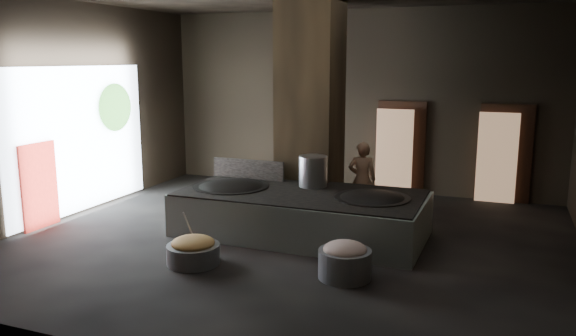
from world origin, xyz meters
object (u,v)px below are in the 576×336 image
at_px(wok_right, 372,202).
at_px(veg_basin, 193,254).
at_px(wok_left, 231,190).
at_px(hearth_platform, 301,214).
at_px(stock_pot, 313,171).
at_px(cook, 362,180).
at_px(meat_basin, 345,264).

relative_size(wok_right, veg_basin, 1.56).
bearing_deg(veg_basin, wok_left, 99.49).
bearing_deg(hearth_platform, stock_pot, 85.67).
relative_size(wok_right, cook, 0.84).
height_order(cook, veg_basin, cook).
relative_size(wok_left, meat_basin, 1.79).
distance_m(cook, meat_basin, 3.54).
bearing_deg(hearth_platform, meat_basin, -51.92).
bearing_deg(meat_basin, veg_basin, -173.05).
distance_m(stock_pot, meat_basin, 2.85).
relative_size(wok_left, wok_right, 1.07).
bearing_deg(wok_right, wok_left, -177.95).
xyz_separation_m(wok_left, wok_right, (2.80, 0.10, 0.00)).
bearing_deg(wok_left, stock_pot, 21.80).
height_order(wok_left, veg_basin, wok_left).
xyz_separation_m(cook, veg_basin, (-1.88, -3.74, -0.64)).
distance_m(hearth_platform, stock_pot, 0.91).
height_order(wok_left, cook, cook).
xyz_separation_m(wok_right, cook, (-0.57, 1.59, 0.05)).
bearing_deg(wok_left, meat_basin, -31.87).
relative_size(wok_left, cook, 0.91).
bearing_deg(meat_basin, wok_left, 148.13).
relative_size(veg_basin, meat_basin, 1.07).
distance_m(veg_basin, meat_basin, 2.49).
bearing_deg(stock_pot, cook, 56.27).
xyz_separation_m(wok_left, meat_basin, (2.82, -1.75, -0.53)).
xyz_separation_m(hearth_platform, veg_basin, (-1.11, -2.10, -0.24)).
height_order(stock_pot, veg_basin, stock_pot).
xyz_separation_m(hearth_platform, stock_pot, (0.05, 0.55, 0.73)).
bearing_deg(cook, wok_left, 24.90).
xyz_separation_m(stock_pot, meat_basin, (1.32, -2.35, -0.91)).
height_order(stock_pot, cook, cook).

